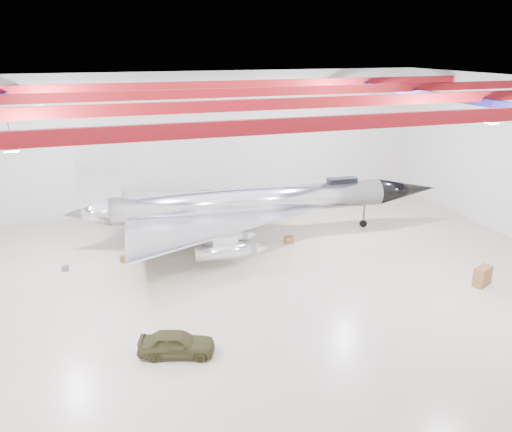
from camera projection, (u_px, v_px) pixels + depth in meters
name	position (u px, v px, depth m)	size (l,w,h in m)	color
floor	(245.00, 285.00, 28.28)	(40.00, 40.00, 0.00)	beige
wall_back	(190.00, 142.00, 39.96)	(40.00, 40.00, 0.00)	silver
ceiling	(243.00, 86.00, 24.70)	(40.00, 40.00, 0.00)	#0A0F38
ceiling_structure	(244.00, 100.00, 24.92)	(39.50, 29.50, 1.08)	maroon
jet_aircraft	(251.00, 205.00, 34.58)	(26.71, 16.32, 7.28)	silver
jeep	(176.00, 343.00, 21.78)	(1.34, 3.33, 1.14)	#3D3B1E
desk	(482.00, 276.00, 28.11)	(1.20, 0.60, 1.10)	brown
crate_ply	(125.00, 259.00, 31.32)	(0.56, 0.45, 0.39)	olive
toolbox_red	(158.00, 237.00, 34.96)	(0.43, 0.35, 0.30)	maroon
engine_drum	(254.00, 251.00, 32.55)	(0.42, 0.42, 0.38)	#59595B
parts_bin	(289.00, 240.00, 34.31)	(0.61, 0.49, 0.43)	olive
crate_small	(65.00, 268.00, 30.08)	(0.42, 0.34, 0.30)	#59595B
oil_barrel	(229.00, 239.00, 34.51)	(0.61, 0.49, 0.43)	olive
spares_box	(257.00, 218.00, 38.70)	(0.43, 0.43, 0.39)	#59595B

